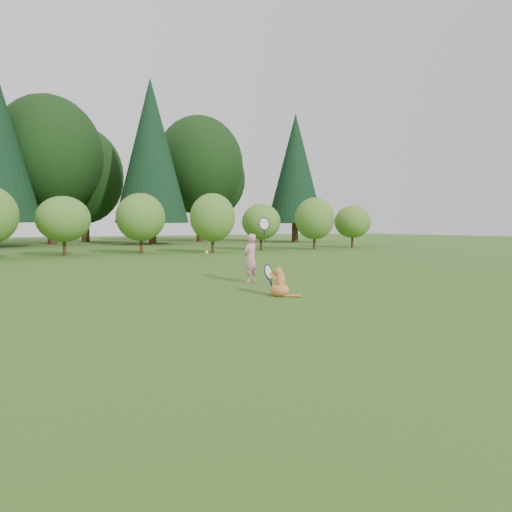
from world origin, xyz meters
TOP-DOWN VIEW (x-y plane):
  - ground at (0.00, 0.00)m, footprint 100.00×100.00m
  - shrub_row at (0.00, 13.00)m, footprint 28.00×3.00m
  - woodland_backdrop at (0.00, 23.00)m, footprint 48.00×10.00m
  - child at (0.86, 2.14)m, footprint 0.64×0.41m
  - cat at (0.38, 0.27)m, footprint 0.49×0.78m
  - tennis_ball at (-0.27, 2.04)m, footprint 0.08×0.08m

SIDE VIEW (x-z plane):
  - ground at x=0.00m, z-range 0.00..0.00m
  - cat at x=0.38m, z-range -0.09..0.64m
  - child at x=0.86m, z-range -0.25..1.39m
  - tennis_ball at x=-0.27m, z-range 0.68..0.76m
  - shrub_row at x=0.00m, z-range 0.00..2.80m
  - woodland_backdrop at x=0.00m, z-range 0.00..15.00m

